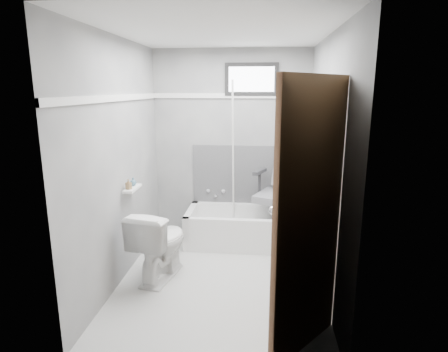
# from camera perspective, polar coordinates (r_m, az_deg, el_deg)

# --- Properties ---
(floor) EXTENTS (2.60, 2.60, 0.00)m
(floor) POSITION_cam_1_polar(r_m,az_deg,el_deg) (4.01, -0.51, -15.23)
(floor) COLOR silver
(floor) RESTS_ON ground
(ceiling) EXTENTS (2.60, 2.60, 0.00)m
(ceiling) POSITION_cam_1_polar(r_m,az_deg,el_deg) (3.56, -0.59, 21.14)
(ceiling) COLOR silver
(ceiling) RESTS_ON floor
(wall_back) EXTENTS (2.00, 0.02, 2.40)m
(wall_back) POSITION_cam_1_polar(r_m,az_deg,el_deg) (4.87, 1.10, 4.82)
(wall_back) COLOR slate
(wall_back) RESTS_ON floor
(wall_front) EXTENTS (2.00, 0.02, 2.40)m
(wall_front) POSITION_cam_1_polar(r_m,az_deg,el_deg) (2.35, -3.97, -4.35)
(wall_front) COLOR slate
(wall_front) RESTS_ON floor
(wall_left) EXTENTS (0.02, 2.60, 2.40)m
(wall_left) POSITION_cam_1_polar(r_m,az_deg,el_deg) (3.83, -15.59, 2.06)
(wall_left) COLOR slate
(wall_left) RESTS_ON floor
(wall_right) EXTENTS (0.02, 2.60, 2.40)m
(wall_right) POSITION_cam_1_polar(r_m,az_deg,el_deg) (3.63, 15.36, 1.48)
(wall_right) COLOR slate
(wall_right) RESTS_ON floor
(bathtub) EXTENTS (1.50, 0.70, 0.42)m
(bathtub) POSITION_cam_1_polar(r_m,az_deg,el_deg) (4.75, 3.48, -7.78)
(bathtub) COLOR white
(bathtub) RESTS_ON floor
(office_chair) EXTENTS (0.87, 0.87, 1.15)m
(office_chair) POSITION_cam_1_polar(r_m,az_deg,el_deg) (4.62, 8.76, -2.17)
(office_chair) COLOR slate
(office_chair) RESTS_ON bathtub
(toilet) EXTENTS (0.56, 0.81, 0.73)m
(toilet) POSITION_cam_1_polar(r_m,az_deg,el_deg) (3.93, -9.73, -10.10)
(toilet) COLOR white
(toilet) RESTS_ON floor
(door) EXTENTS (0.78, 0.78, 2.00)m
(door) POSITION_cam_1_polar(r_m,az_deg,el_deg) (2.48, 19.48, -9.06)
(door) COLOR brown
(door) RESTS_ON floor
(window) EXTENTS (0.66, 0.04, 0.40)m
(window) POSITION_cam_1_polar(r_m,az_deg,el_deg) (4.79, 4.21, 14.48)
(window) COLOR black
(window) RESTS_ON wall_back
(backerboard) EXTENTS (1.50, 0.02, 0.78)m
(backerboard) POSITION_cam_1_polar(r_m,az_deg,el_deg) (4.92, 3.97, 0.14)
(backerboard) COLOR #4C4C4F
(backerboard) RESTS_ON wall_back
(trim_back) EXTENTS (2.00, 0.02, 0.06)m
(trim_back) POSITION_cam_1_polar(r_m,az_deg,el_deg) (4.81, 1.12, 12.13)
(trim_back) COLOR white
(trim_back) RESTS_ON wall_back
(trim_left) EXTENTS (0.02, 2.60, 0.06)m
(trim_left) POSITION_cam_1_polar(r_m,az_deg,el_deg) (3.76, -15.99, 11.36)
(trim_left) COLOR white
(trim_left) RESTS_ON wall_left
(pole) EXTENTS (0.02, 0.37, 1.92)m
(pole) POSITION_cam_1_polar(r_m,az_deg,el_deg) (4.66, 1.40, 2.56)
(pole) COLOR silver
(pole) RESTS_ON bathtub
(shelf) EXTENTS (0.10, 0.32, 0.02)m
(shelf) POSITION_cam_1_polar(r_m,az_deg,el_deg) (3.99, -13.77, -1.85)
(shelf) COLOR white
(shelf) RESTS_ON wall_left
(soap_bottle_a) EXTENTS (0.06, 0.06, 0.10)m
(soap_bottle_a) POSITION_cam_1_polar(r_m,az_deg,el_deg) (3.90, -14.34, -1.21)
(soap_bottle_a) COLOR olive
(soap_bottle_a) RESTS_ON shelf
(soap_bottle_b) EXTENTS (0.09, 0.09, 0.08)m
(soap_bottle_b) POSITION_cam_1_polar(r_m,az_deg,el_deg) (4.03, -13.67, -0.81)
(soap_bottle_b) COLOR slate
(soap_bottle_b) RESTS_ON shelf
(faucet) EXTENTS (0.26, 0.10, 0.16)m
(faucet) POSITION_cam_1_polar(r_m,az_deg,el_deg) (5.00, -1.25, -2.59)
(faucet) COLOR silver
(faucet) RESTS_ON wall_back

